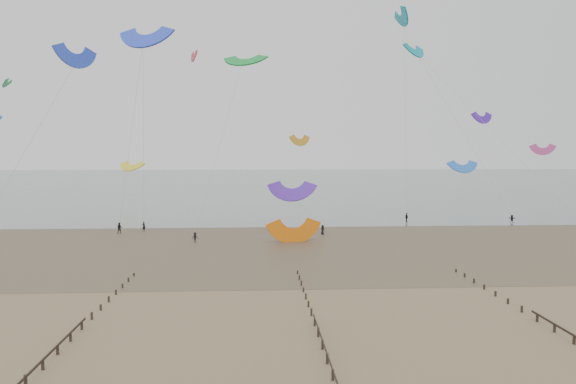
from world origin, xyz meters
name	(u,v)px	position (x,y,z in m)	size (l,w,h in m)	color
ground	(263,304)	(0.00, 0.00, 0.00)	(500.00, 500.00, 0.00)	brown
sea_and_shore	(233,242)	(-4.08, 34.40, 0.01)	(500.00, 665.00, 0.03)	#475654
kitesurfer_lead	(144,226)	(-19.76, 46.64, 0.82)	(0.60, 0.39, 1.65)	black
kitesurfers	(378,224)	(20.74, 47.12, 0.86)	(125.06, 22.88, 1.86)	black
grounded_kite	(294,242)	(5.07, 33.82, 0.00)	(7.20, 3.77, 5.49)	orange
kites_airborne	(212,116)	(-11.25, 89.24, 22.02)	(242.03, 123.15, 43.70)	orange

